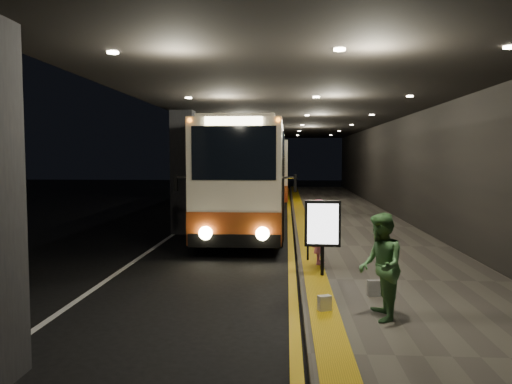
{
  "coord_description": "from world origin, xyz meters",
  "views": [
    {
      "loc": [
        2.21,
        -13.73,
        2.76
      ],
      "look_at": [
        1.29,
        1.2,
        1.7
      ],
      "focal_mm": 35.0,
      "sensor_mm": 36.0,
      "label": 1
    }
  ],
  "objects": [
    {
      "name": "terminal_wall",
      "position": [
        7.0,
        5.0,
        3.0
      ],
      "size": [
        0.1,
        50.0,
        6.0
      ],
      "primitive_type": "cube",
      "color": "black",
      "rests_on": "ground"
    },
    {
      "name": "stanchion_post",
      "position": [
        2.75,
        -1.28,
        0.73
      ],
      "size": [
        0.05,
        0.05,
        1.16
      ],
      "primitive_type": "cylinder",
      "color": "black",
      "rests_on": "sidewalk"
    },
    {
      "name": "canopy",
      "position": [
        2.5,
        5.0,
        4.6
      ],
      "size": [
        9.0,
        50.0,
        0.4
      ],
      "primitive_type": "cube",
      "color": "black",
      "rests_on": "support_columns"
    },
    {
      "name": "coach_second",
      "position": [
        0.89,
        17.89,
        1.74
      ],
      "size": [
        2.78,
        11.64,
        3.63
      ],
      "rotation": [
        0.0,
        0.0,
        0.03
      ],
      "color": "beige",
      "rests_on": "ground"
    },
    {
      "name": "support_columns",
      "position": [
        -1.5,
        4.0,
        2.2
      ],
      "size": [
        0.8,
        24.8,
        4.4
      ],
      "color": "black",
      "rests_on": "ground"
    },
    {
      "name": "coach_main",
      "position": [
        0.83,
        5.21,
        1.83
      ],
      "size": [
        2.55,
        12.26,
        3.81
      ],
      "rotation": [
        0.0,
        0.0,
        -0.0
      ],
      "color": "beige",
      "rests_on": "ground"
    },
    {
      "name": "ground",
      "position": [
        0.0,
        0.0,
        0.0
      ],
      "size": [
        90.0,
        90.0,
        0.0
      ],
      "primitive_type": "plane",
      "color": "black"
    },
    {
      "name": "kerb_stripe_yellow",
      "position": [
        2.35,
        5.0,
        0.01
      ],
      "size": [
        0.18,
        50.0,
        0.01
      ],
      "primitive_type": "cube",
      "color": "gold",
      "rests_on": "ground"
    },
    {
      "name": "sidewalk",
      "position": [
        4.75,
        5.0,
        0.07
      ],
      "size": [
        4.5,
        50.0,
        0.15
      ],
      "primitive_type": "cube",
      "color": "#514C44",
      "rests_on": "ground"
    },
    {
      "name": "passenger_waiting_green",
      "position": [
        3.72,
        -5.77,
        1.01
      ],
      "size": [
        0.53,
        0.85,
        1.72
      ],
      "primitive_type": "imported",
      "rotation": [
        0.0,
        0.0,
        -1.59
      ],
      "color": "#498147",
      "rests_on": "sidewalk"
    },
    {
      "name": "info_sign",
      "position": [
        3.0,
        -2.87,
        1.27
      ],
      "size": [
        0.79,
        0.16,
        1.66
      ],
      "rotation": [
        0.0,
        0.0,
        -0.05
      ],
      "color": "black",
      "rests_on": "sidewalk"
    },
    {
      "name": "tactile_strip",
      "position": [
        2.85,
        5.0,
        0.16
      ],
      "size": [
        0.5,
        50.0,
        0.01
      ],
      "primitive_type": "cube",
      "color": "gold",
      "rests_on": "sidewalk"
    },
    {
      "name": "bag_polka",
      "position": [
        3.85,
        -4.44,
        0.3
      ],
      "size": [
        0.27,
        0.15,
        0.3
      ],
      "primitive_type": "cube",
      "rotation": [
        0.0,
        0.0,
        0.19
      ],
      "color": "black",
      "rests_on": "sidewalk"
    },
    {
      "name": "bag_plain",
      "position": [
        2.86,
        -5.41,
        0.28
      ],
      "size": [
        0.25,
        0.2,
        0.27
      ],
      "primitive_type": "cube",
      "rotation": [
        0.0,
        0.0,
        0.39
      ],
      "color": "silver",
      "rests_on": "sidewalk"
    },
    {
      "name": "lane_line_white",
      "position": [
        -1.8,
        5.0,
        0.01
      ],
      "size": [
        0.12,
        50.0,
        0.01
      ],
      "primitive_type": "cube",
      "color": "silver",
      "rests_on": "ground"
    },
    {
      "name": "passenger_boarding",
      "position": [
        3.03,
        -1.67,
        0.94
      ],
      "size": [
        0.42,
        0.6,
        1.59
      ],
      "primitive_type": "imported",
      "rotation": [
        0.0,
        0.0,
        1.51
      ],
      "color": "#B9567B",
      "rests_on": "sidewalk"
    }
  ]
}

